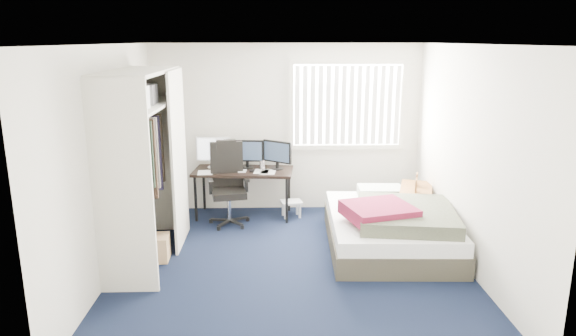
% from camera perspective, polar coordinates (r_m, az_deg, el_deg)
% --- Properties ---
extents(ground, '(4.20, 4.20, 0.00)m').
position_cam_1_polar(ground, '(6.08, 0.37, -10.67)').
color(ground, black).
rests_on(ground, ground).
extents(room_shell, '(4.20, 4.20, 4.20)m').
position_cam_1_polar(room_shell, '(5.62, 0.39, 3.45)').
color(room_shell, silver).
rests_on(room_shell, ground).
extents(window_assembly, '(1.72, 0.09, 1.32)m').
position_cam_1_polar(window_assembly, '(7.70, 6.59, 6.93)').
color(window_assembly, white).
rests_on(window_assembly, ground).
extents(closet, '(0.64, 1.84, 2.22)m').
position_cam_1_polar(closet, '(6.09, -15.64, 2.23)').
color(closet, beige).
rests_on(closet, ground).
extents(desk, '(1.48, 0.79, 1.16)m').
position_cam_1_polar(desk, '(7.51, -4.95, 0.11)').
color(desk, black).
rests_on(desk, ground).
extents(office_chair, '(0.64, 0.64, 1.18)m').
position_cam_1_polar(office_chair, '(7.31, -6.65, -2.67)').
color(office_chair, black).
rests_on(office_chair, ground).
extents(footstool, '(0.34, 0.29, 0.24)m').
position_cam_1_polar(footstool, '(7.56, 0.38, -4.09)').
color(footstool, white).
rests_on(footstool, ground).
extents(nightstand, '(0.64, 0.92, 0.76)m').
position_cam_1_polar(nightstand, '(7.24, 14.02, -2.69)').
color(nightstand, brown).
rests_on(nightstand, ground).
extents(bed, '(1.57, 2.05, 0.66)m').
position_cam_1_polar(bed, '(6.58, 11.33, -6.36)').
color(bed, '#393529').
rests_on(bed, ground).
extents(pine_box, '(0.41, 0.32, 0.30)m').
position_cam_1_polar(pine_box, '(6.35, -14.91, -8.58)').
color(pine_box, '#A88454').
rests_on(pine_box, ground).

